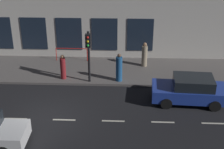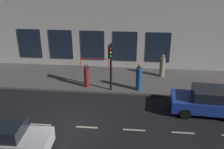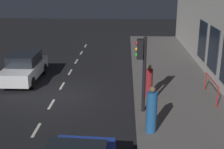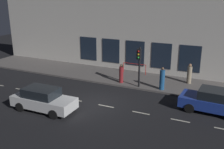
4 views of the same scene
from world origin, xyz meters
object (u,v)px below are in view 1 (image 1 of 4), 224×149
Objects in this scene: pedestrian_0 at (119,68)px; pedestrian_1 at (144,55)px; traffic_light at (88,49)px; pedestrian_2 at (63,68)px; parked_car_1 at (190,90)px.

pedestrian_1 is at bearing -166.17° from pedestrian_0.
traffic_light is 1.80× the size of pedestrian_0.
traffic_light is 2.03× the size of pedestrian_2.
pedestrian_1 is (4.81, 2.40, 0.16)m from parked_car_1.
parked_car_1 is 2.51× the size of pedestrian_1.
pedestrian_0 is at bearing -80.37° from traffic_light.
parked_car_1 is 4.76m from pedestrian_0.
traffic_light reaches higher than pedestrian_1.
pedestrian_1 is at bearing 95.53° from pedestrian_2.
pedestrian_1 is 1.05× the size of pedestrian_2.
pedestrian_2 is (2.51, 7.77, 0.12)m from parked_car_1.
pedestrian_0 is 1.07× the size of pedestrian_1.
pedestrian_0 is at bearing 87.10° from pedestrian_1.
parked_car_1 is 2.64× the size of pedestrian_2.
pedestrian_0 is (2.35, 4.13, 0.21)m from parked_car_1.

